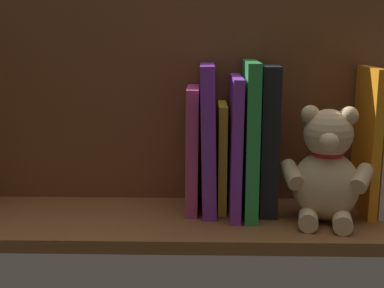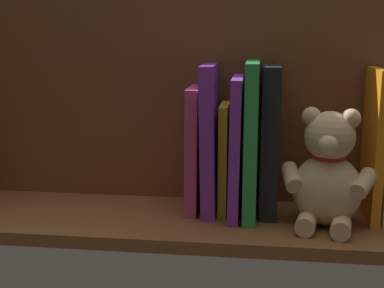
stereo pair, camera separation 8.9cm
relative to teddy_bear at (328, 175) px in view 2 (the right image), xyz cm
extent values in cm
cube|color=brown|center=(22.81, -2.01, -9.81)|extent=(94.16, 24.61, 2.20)
cube|color=brown|center=(22.81, -12.07, 10.52)|extent=(94.16, 1.50, 38.47)
cube|color=orange|center=(-7.94, -4.83, 4.20)|extent=(1.55, 12.18, 25.81)
ellipsoid|color=#D1B284|center=(-0.06, -0.31, -2.71)|extent=(13.09, 12.13, 12.01)
sphere|color=#D1B284|center=(-0.06, -0.31, 6.39)|extent=(8.25, 8.25, 8.25)
sphere|color=#D1B284|center=(-3.10, 0.26, 9.49)|extent=(3.19, 3.19, 3.19)
sphere|color=#D1B284|center=(2.98, -0.88, 9.49)|extent=(3.19, 3.19, 3.19)
sphere|color=beige|center=(0.59, 3.14, 5.77)|extent=(3.19, 3.19, 3.19)
cylinder|color=#D1B284|center=(-5.39, 2.22, -0.61)|extent=(5.43, 6.51, 4.44)
cylinder|color=#D1B284|center=(5.82, 0.12, -0.61)|extent=(3.74, 6.28, 4.44)
cylinder|color=#D1B284|center=(-1.77, 5.21, -7.11)|extent=(3.96, 5.01, 3.19)
cylinder|color=#D1B284|center=(3.54, 4.21, -7.11)|extent=(3.96, 5.01, 3.19)
torus|color=red|center=(-0.06, -0.31, 3.11)|extent=(6.39, 6.39, 0.94)
cube|color=black|center=(9.54, -5.26, 4.37)|extent=(3.07, 11.32, 26.15)
cube|color=green|center=(12.73, -3.77, 4.72)|extent=(2.24, 14.29, 26.87)
cube|color=purple|center=(15.29, -3.76, 3.43)|extent=(2.05, 14.32, 24.30)
cube|color=yellow|center=(17.47, -5.92, 0.93)|extent=(1.49, 10.00, 19.29)
cube|color=purple|center=(19.98, -4.78, 4.41)|extent=(2.97, 12.27, 26.29)
cube|color=#B23F72|center=(22.81, -5.37, 2.43)|extent=(2.37, 11.10, 22.30)
camera|label=1|loc=(20.67, 85.20, 23.14)|focal=48.53mm
camera|label=2|loc=(11.78, 84.52, 23.14)|focal=48.53mm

